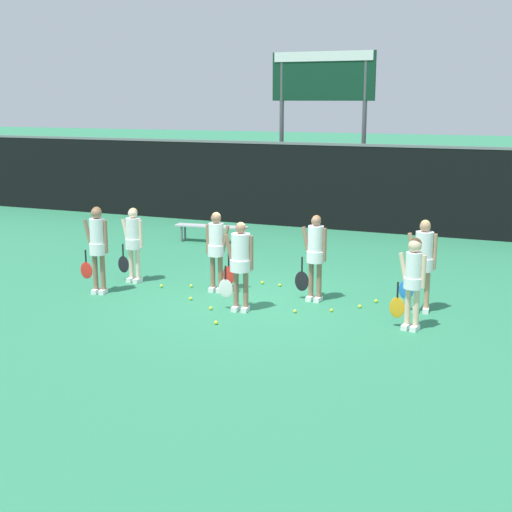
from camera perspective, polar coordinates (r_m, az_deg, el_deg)
The scene contains 22 objects.
ground_plane at distance 13.98m, azimuth -0.19°, elevation -3.76°, with size 140.00×140.00×0.00m, color #2D7F56.
fence_windscreen at distance 21.53m, azimuth 8.39°, elevation 5.44°, with size 60.00×0.08×2.62m.
scoreboard at distance 23.16m, azimuth 5.35°, elevation 12.98°, with size 3.35×0.15×5.36m.
bench_courtside at distance 19.77m, azimuth -3.58°, elevation 2.27°, with size 2.09×0.57×0.48m.
player_0 at distance 14.77m, azimuth -12.57°, elevation 1.06°, with size 0.62×0.34×1.79m.
player_1 at distance 13.21m, azimuth -1.26°, elevation -0.24°, with size 0.68×0.40×1.69m.
player_2 at distance 12.43m, azimuth 12.46°, elevation -1.56°, with size 0.60×0.33×1.61m.
player_3 at distance 15.58m, azimuth -9.79°, elevation 1.35°, with size 0.64×0.36×1.63m.
player_4 at distance 14.61m, azimuth -3.17°, elevation 0.85°, with size 0.62×0.35×1.66m.
player_5 at distance 13.94m, azimuth 4.76°, elevation 0.37°, with size 0.64×0.35×1.71m.
player_6 at distance 13.50m, azimuth 13.23°, elevation -0.17°, with size 0.65×0.38×1.74m.
tennis_ball_0 at distance 15.36m, azimuth 0.51°, elevation -2.14°, with size 0.07×0.07×0.07m, color #CCE033.
tennis_ball_1 at distance 12.67m, azimuth -3.22°, elevation -5.35°, with size 0.07×0.07×0.07m, color #CCE033.
tennis_ball_2 at distance 15.16m, azimuth -5.21°, elevation -2.39°, with size 0.06×0.06×0.06m, color #CCE033.
tennis_ball_3 at distance 13.53m, azimuth -3.63°, elevation -4.19°, with size 0.07×0.07×0.07m, color #CCE033.
tennis_ball_4 at distance 15.17m, azimuth 1.92°, elevation -2.34°, with size 0.06×0.06×0.06m, color #CCE033.
tennis_ball_5 at distance 13.77m, azimuth 8.30°, elevation -4.01°, with size 0.07×0.07×0.07m, color #CCE033.
tennis_ball_6 at distance 13.34m, azimuth 3.14°, elevation -4.43°, with size 0.06×0.06×0.06m, color #CCE033.
tennis_ball_7 at distance 14.16m, azimuth 9.57°, elevation -3.58°, with size 0.07×0.07×0.07m, color #CCE033.
tennis_ball_8 at distance 13.45m, azimuth 6.05°, elevation -4.34°, with size 0.06×0.06×0.06m, color #CCE033.
tennis_ball_9 at distance 14.21m, azimuth -5.25°, elevation -3.41°, with size 0.07×0.07×0.07m, color #CCE033.
tennis_ball_10 at distance 15.23m, azimuth -7.58°, elevation -2.38°, with size 0.07×0.07×0.07m, color #CCE033.
Camera 1 is at (5.15, -12.40, 3.90)m, focal length 50.00 mm.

